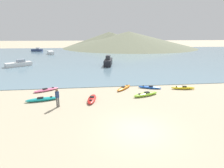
# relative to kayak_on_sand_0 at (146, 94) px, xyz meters

# --- Properties ---
(ground_plane) EXTENTS (400.00, 400.00, 0.00)m
(ground_plane) POSITION_rel_kayak_on_sand_0_xyz_m (-2.60, -6.81, -0.18)
(ground_plane) COLOR tan
(bay_water) EXTENTS (160.00, 70.00, 0.06)m
(bay_water) POSITION_rel_kayak_on_sand_0_xyz_m (-2.60, 38.69, -0.15)
(bay_water) COLOR slate
(bay_water) RESTS_ON ground_plane
(far_hill_left) EXTENTS (47.83, 47.83, 8.06)m
(far_hill_left) POSITION_rel_kayak_on_sand_0_xyz_m (4.87, 86.96, 3.85)
(far_hill_left) COLOR #6B7056
(far_hill_left) RESTS_ON ground_plane
(far_hill_midleft) EXTENTS (40.38, 40.38, 7.44)m
(far_hill_midleft) POSITION_rel_kayak_on_sand_0_xyz_m (5.41, 75.19, 3.54)
(far_hill_midleft) COLOR #6B7056
(far_hill_midleft) RESTS_ON ground_plane
(far_hill_midright) EXTENTS (67.35, 67.35, 8.07)m
(far_hill_midright) POSITION_rel_kayak_on_sand_0_xyz_m (13.69, 74.54, 3.86)
(far_hill_midright) COLOR #6B7056
(far_hill_midright) RESTS_ON ground_plane
(kayak_on_sand_0) EXTENTS (3.14, 1.82, 0.39)m
(kayak_on_sand_0) POSITION_rel_kayak_on_sand_0_xyz_m (0.00, 0.00, 0.00)
(kayak_on_sand_0) COLOR #8CCC2D
(kayak_on_sand_0) RESTS_ON ground_plane
(kayak_on_sand_1) EXTENTS (2.36, 2.68, 0.34)m
(kayak_on_sand_1) POSITION_rel_kayak_on_sand_0_xyz_m (-1.90, 2.66, -0.03)
(kayak_on_sand_1) COLOR orange
(kayak_on_sand_1) RESTS_ON ground_plane
(kayak_on_sand_2) EXTENTS (1.16, 2.75, 0.37)m
(kayak_on_sand_2) POSITION_rel_kayak_on_sand_0_xyz_m (-5.76, -0.75, -0.01)
(kayak_on_sand_2) COLOR red
(kayak_on_sand_2) RESTS_ON ground_plane
(kayak_on_sand_3) EXTENTS (2.84, 2.19, 0.32)m
(kayak_on_sand_3) POSITION_rel_kayak_on_sand_0_xyz_m (-11.02, 2.98, -0.04)
(kayak_on_sand_3) COLOR #E5668C
(kayak_on_sand_3) RESTS_ON ground_plane
(kayak_on_sand_4) EXTENTS (2.82, 1.59, 0.32)m
(kayak_on_sand_4) POSITION_rel_kayak_on_sand_0_xyz_m (1.29, 2.55, -0.04)
(kayak_on_sand_4) COLOR blue
(kayak_on_sand_4) RESTS_ON ground_plane
(kayak_on_sand_5) EXTENTS (3.19, 1.36, 0.38)m
(kayak_on_sand_5) POSITION_rel_kayak_on_sand_0_xyz_m (-10.64, -0.28, -0.01)
(kayak_on_sand_5) COLOR teal
(kayak_on_sand_5) RESTS_ON ground_plane
(kayak_on_sand_6) EXTENTS (2.88, 1.00, 0.39)m
(kayak_on_sand_6) POSITION_rel_kayak_on_sand_0_xyz_m (5.16, 1.76, -0.00)
(kayak_on_sand_6) COLOR yellow
(kayak_on_sand_6) RESTS_ON ground_plane
(person_near_foreground) EXTENTS (0.35, 0.30, 1.72)m
(person_near_foreground) POSITION_rel_kayak_on_sand_0_xyz_m (-8.81, -2.01, 0.81)
(person_near_foreground) COLOR #4C4C4C
(person_near_foreground) RESTS_ON ground_plane
(moored_boat_0) EXTENTS (2.43, 6.00, 2.14)m
(moored_boat_0) POSITION_rel_kayak_on_sand_0_xyz_m (-2.14, 19.84, 0.64)
(moored_boat_0) COLOR black
(moored_boat_0) RESTS_ON bay_water
(moored_boat_1) EXTENTS (5.02, 4.48, 1.39)m
(moored_boat_1) POSITION_rel_kayak_on_sand_0_xyz_m (-20.62, 20.60, 0.37)
(moored_boat_1) COLOR white
(moored_boat_1) RESTS_ON bay_water
(moored_boat_2) EXTENTS (3.09, 4.84, 1.05)m
(moored_boat_2) POSITION_rel_kayak_on_sand_0_xyz_m (-19.29, 44.18, 0.41)
(moored_boat_2) COLOR white
(moored_boat_2) RESTS_ON bay_water
(moored_boat_3) EXTENTS (4.35, 1.90, 1.51)m
(moored_boat_3) POSITION_rel_kayak_on_sand_0_xyz_m (-26.92, 55.63, 0.41)
(moored_boat_3) COLOR navy
(moored_boat_3) RESTS_ON bay_water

